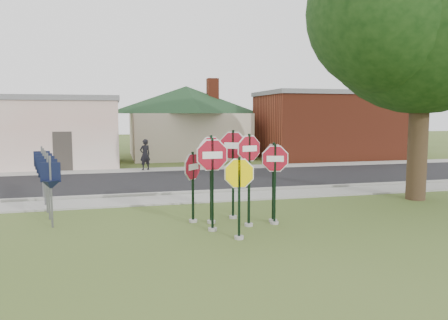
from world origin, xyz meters
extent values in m
plane|color=#405620|center=(0.00, 0.00, 0.00)|extent=(120.00, 120.00, 0.00)
cube|color=gray|center=(0.00, 5.50, 0.03)|extent=(60.00, 1.60, 0.06)
cube|color=black|center=(0.00, 10.00, 0.02)|extent=(60.00, 7.00, 0.04)
cube|color=gray|center=(0.00, 14.30, 0.03)|extent=(60.00, 1.60, 0.06)
cube|color=gray|center=(0.00, 6.50, 0.07)|extent=(60.00, 0.20, 0.14)
cylinder|color=gray|center=(0.34, 1.29, 0.04)|extent=(0.24, 0.24, 0.08)
cube|color=black|center=(0.34, 1.29, 1.30)|extent=(0.07, 0.06, 2.60)
cylinder|color=white|center=(0.34, 1.29, 2.19)|extent=(0.98, 0.29, 1.01)
cylinder|color=maroon|center=(0.34, 1.29, 2.19)|extent=(0.91, 0.27, 0.94)
cube|color=white|center=(0.34, 1.29, 2.19)|extent=(0.45, 0.14, 0.16)
cylinder|color=gray|center=(-0.28, 0.13, 0.04)|extent=(0.24, 0.24, 0.08)
cube|color=black|center=(-0.28, 0.13, 1.04)|extent=(0.07, 0.06, 2.09)
cylinder|color=white|center=(-0.28, 0.13, 1.67)|extent=(1.03, 0.17, 1.04)
cylinder|color=#FFDB00|center=(-0.28, 0.13, 1.67)|extent=(0.95, 0.17, 0.96)
cylinder|color=gray|center=(-0.76, 1.06, 0.04)|extent=(0.24, 0.24, 0.08)
cube|color=black|center=(-0.76, 1.06, 1.26)|extent=(0.06, 0.05, 2.52)
cylinder|color=white|center=(-0.76, 1.06, 2.06)|extent=(1.18, 0.03, 1.18)
cylinder|color=maroon|center=(-0.76, 1.06, 2.06)|extent=(1.09, 0.04, 1.09)
cube|color=white|center=(-0.76, 1.06, 2.06)|extent=(0.54, 0.02, 0.19)
cylinder|color=gray|center=(1.12, 1.33, 0.04)|extent=(0.24, 0.24, 0.08)
cube|color=black|center=(1.12, 1.33, 1.15)|extent=(0.07, 0.06, 2.31)
cylinder|color=white|center=(1.12, 1.33, 1.89)|extent=(1.01, 0.30, 1.05)
cylinder|color=maroon|center=(1.12, 1.33, 1.89)|extent=(0.94, 0.29, 0.97)
cube|color=white|center=(1.12, 1.33, 1.89)|extent=(0.47, 0.14, 0.17)
cylinder|color=gray|center=(0.16, 2.29, 0.04)|extent=(0.24, 0.24, 0.08)
cube|color=black|center=(0.16, 2.29, 1.33)|extent=(0.08, 0.07, 2.67)
cylinder|color=white|center=(0.16, 2.29, 2.21)|extent=(0.99, 0.63, 1.16)
cylinder|color=maroon|center=(0.16, 2.29, 2.21)|extent=(0.92, 0.59, 1.07)
cube|color=white|center=(0.16, 2.29, 2.21)|extent=(0.46, 0.29, 0.18)
cylinder|color=gray|center=(-0.61, 1.89, 0.04)|extent=(0.24, 0.24, 0.08)
cube|color=black|center=(-0.61, 1.89, 1.27)|extent=(0.07, 0.07, 2.55)
cylinder|color=white|center=(-0.61, 1.89, 2.13)|extent=(0.99, 0.32, 1.03)
cylinder|color=maroon|center=(-0.61, 1.89, 2.13)|extent=(0.91, 0.30, 0.95)
cube|color=white|center=(-0.61, 1.89, 2.13)|extent=(0.45, 0.15, 0.16)
cylinder|color=gray|center=(1.17, 1.58, 0.04)|extent=(0.24, 0.24, 0.08)
cube|color=black|center=(1.17, 1.58, 1.16)|extent=(0.07, 0.08, 2.33)
cylinder|color=white|center=(1.17, 1.58, 1.90)|extent=(0.52, 0.93, 1.05)
cylinder|color=maroon|center=(1.17, 1.58, 1.90)|extent=(0.49, 0.86, 0.98)
cube|color=white|center=(1.17, 1.58, 1.90)|extent=(0.24, 0.43, 0.17)
cylinder|color=gray|center=(-1.10, 2.12, 0.04)|extent=(0.24, 0.24, 0.08)
cube|color=black|center=(-1.10, 2.12, 1.03)|extent=(0.08, 0.08, 2.06)
cylinder|color=white|center=(-1.10, 2.12, 1.63)|extent=(0.75, 0.80, 1.08)
cylinder|color=maroon|center=(-1.10, 2.12, 1.63)|extent=(0.69, 0.74, 1.00)
cube|color=white|center=(-1.10, 2.12, 1.63)|extent=(0.35, 0.37, 0.17)
cube|color=#59595E|center=(-5.00, 2.50, 1.00)|extent=(0.05, 0.05, 2.00)
cube|color=black|center=(-5.00, 2.50, 1.55)|extent=(0.55, 0.13, 0.55)
cone|color=black|center=(-5.00, 2.50, 1.20)|extent=(0.65, 0.65, 0.25)
cube|color=#59595E|center=(-5.20, 3.50, 1.00)|extent=(0.05, 0.05, 2.00)
cube|color=black|center=(-5.20, 3.50, 1.55)|extent=(0.55, 0.09, 0.55)
cone|color=black|center=(-5.20, 3.50, 1.20)|extent=(0.62, 0.62, 0.25)
cube|color=#59595E|center=(-5.40, 4.50, 1.00)|extent=(0.05, 0.05, 2.00)
cube|color=black|center=(-5.40, 4.50, 1.55)|extent=(0.55, 0.05, 0.55)
cone|color=black|center=(-5.40, 4.50, 1.20)|extent=(0.58, 0.58, 0.25)
cube|color=#59595E|center=(-5.60, 5.50, 1.00)|extent=(0.05, 0.05, 2.00)
cube|color=black|center=(-5.60, 5.50, 1.55)|extent=(0.55, 0.05, 0.55)
cone|color=black|center=(-5.60, 5.50, 1.20)|extent=(0.58, 0.58, 0.25)
cube|color=#59595E|center=(-5.80, 6.50, 1.00)|extent=(0.05, 0.05, 2.00)
cube|color=black|center=(-5.80, 6.50, 1.55)|extent=(0.55, 0.09, 0.55)
cone|color=black|center=(-5.80, 6.50, 1.20)|extent=(0.62, 0.62, 0.25)
cube|color=silver|center=(-9.00, 18.00, 2.00)|extent=(12.00, 6.00, 4.00)
cube|color=slate|center=(-9.00, 18.00, 4.05)|extent=(12.20, 6.20, 0.30)
cube|color=#332D28|center=(-6.00, 15.02, 1.10)|extent=(1.00, 0.10, 2.20)
cube|color=#BFAF97|center=(2.00, 22.00, 1.60)|extent=(8.00, 8.00, 3.20)
pyramid|color=black|center=(2.00, 22.00, 5.20)|extent=(11.60, 11.60, 2.00)
cube|color=maroon|center=(4.00, 22.00, 5.00)|extent=(0.80, 0.80, 1.60)
cube|color=maroon|center=(12.00, 18.50, 2.25)|extent=(10.00, 6.00, 4.50)
cube|color=slate|center=(12.00, 18.50, 4.60)|extent=(10.20, 6.20, 0.30)
cube|color=white|center=(10.00, 15.55, 2.60)|extent=(2.00, 0.08, 0.90)
cylinder|color=#312116|center=(7.50, 3.50, 2.70)|extent=(0.70, 0.70, 5.41)
sphere|color=black|center=(7.50, 3.50, 6.95)|extent=(7.63, 7.63, 7.63)
cylinder|color=#312116|center=(22.00, 26.00, 2.00)|extent=(0.50, 0.50, 4.00)
sphere|color=black|center=(22.00, 26.00, 5.60)|extent=(5.60, 5.60, 5.60)
imported|color=black|center=(-1.62, 14.19, 0.92)|extent=(0.74, 0.62, 1.71)
camera|label=1|loc=(-3.30, -10.19, 3.13)|focal=35.00mm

